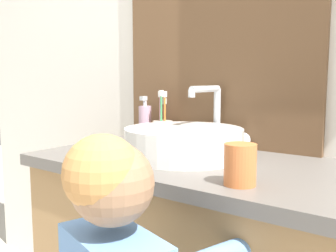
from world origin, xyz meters
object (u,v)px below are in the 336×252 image
Objects in this scene: drinking_cup at (240,165)px; sink_basin at (185,141)px; soap_dispenser at (145,122)px; toothbrush_holder at (163,130)px.

sink_basin is at bearing 146.21° from drinking_cup.
drinking_cup is (0.27, -0.18, -0.00)m from sink_basin.
soap_dispenser is at bearing 150.50° from sink_basin.
soap_dispenser is (-0.09, 0.00, 0.02)m from toothbrush_holder.
sink_basin is 2.09× the size of toothbrush_holder.
toothbrush_holder is 2.09× the size of drinking_cup.
sink_basin reaches higher than soap_dispenser.
sink_basin reaches higher than toothbrush_holder.
toothbrush_holder reaches higher than drinking_cup.
drinking_cup is (0.57, -0.35, -0.02)m from soap_dispenser.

